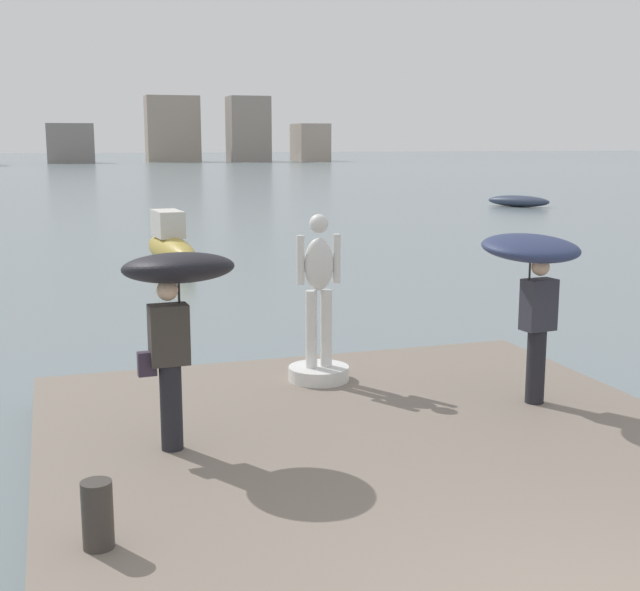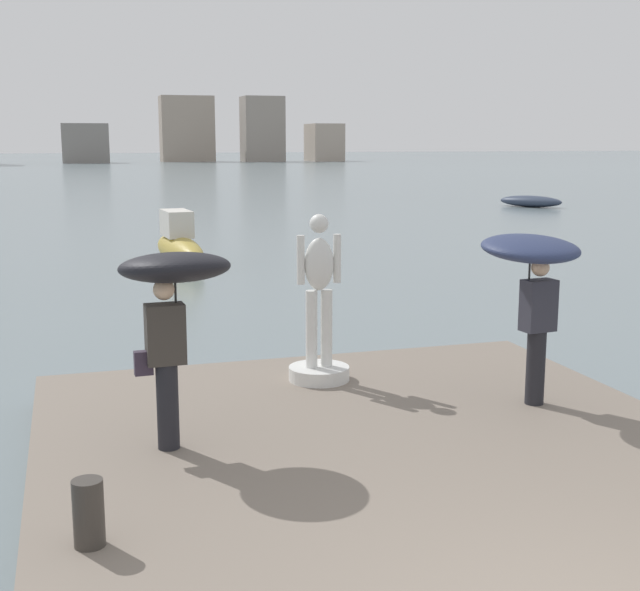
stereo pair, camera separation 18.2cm
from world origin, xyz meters
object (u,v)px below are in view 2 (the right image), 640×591
Objects in this scene: onlooker_right at (532,268)px; onlooker_left at (172,289)px; mooring_bollard at (89,513)px; boat_rightward at (531,201)px; statue_white_figure at (319,322)px; boat_far at (179,245)px.

onlooker_left is at bearing -177.10° from onlooker_right.
mooring_bollard reaches higher than boat_rightward.
boat_rightward is (20.43, 29.25, -0.86)m from statue_white_figure.
onlooker_right is 5.65m from mooring_bollard.
onlooker_right reaches higher than mooring_bollard.
onlooker_right is at bearing 23.30° from mooring_bollard.
onlooker_right is 15.54m from boat_far.
onlooker_left is 1.01× the size of onlooker_right.
onlooker_left is 2.55m from mooring_bollard.
mooring_bollard is (-2.99, -3.84, -0.50)m from statue_white_figure.
boat_rightward is at bearing 54.72° from mooring_bollard.
boat_far is at bearing -142.65° from boat_rightward.
mooring_bollard is at bearing -99.68° from boat_far.
onlooker_left is at bearing -125.85° from boat_rightward.
onlooker_left is at bearing -97.57° from boat_far.
mooring_bollard is at bearing -125.28° from boat_rightward.
onlooker_left reaches higher than boat_far.
statue_white_figure is 2.93m from onlooker_left.
onlooker_right is 0.46× the size of boat_far.
mooring_bollard is at bearing -156.70° from onlooker_right.
onlooker_right is at bearing -120.73° from boat_rightward.
onlooker_left reaches higher than boat_rightward.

